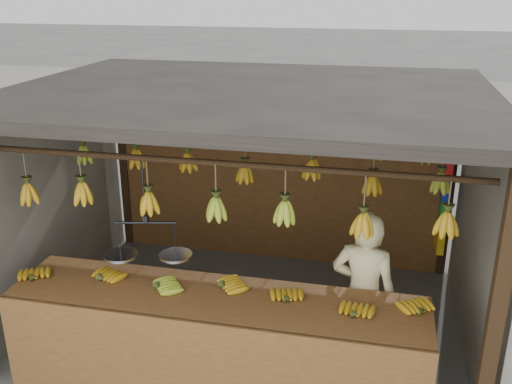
# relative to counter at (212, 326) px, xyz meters

# --- Properties ---
(ground) EXTENTS (80.00, 80.00, 0.00)m
(ground) POSITION_rel_counter_xyz_m (0.02, 1.23, -0.71)
(ground) COLOR #5B5B57
(stall) EXTENTS (4.30, 3.30, 2.40)m
(stall) POSITION_rel_counter_xyz_m (0.02, 1.56, 1.27)
(stall) COLOR black
(stall) RESTS_ON ground
(counter) EXTENTS (3.47, 0.78, 0.96)m
(counter) POSITION_rel_counter_xyz_m (0.00, 0.00, 0.00)
(counter) COLOR brown
(counter) RESTS_ON ground
(hanging_bananas) EXTENTS (3.58, 2.26, 0.39)m
(hanging_bananas) POSITION_rel_counter_xyz_m (0.02, 1.22, 0.94)
(hanging_bananas) COLOR #B58413
(hanging_bananas) RESTS_ON ground
(balance_scale) EXTENTS (0.71, 0.37, 0.86)m
(balance_scale) POSITION_rel_counter_xyz_m (-0.60, 0.23, 0.50)
(balance_scale) COLOR black
(balance_scale) RESTS_ON ground
(vendor) EXTENTS (0.62, 0.47, 1.54)m
(vendor) POSITION_rel_counter_xyz_m (1.16, 0.63, 0.07)
(vendor) COLOR beige
(vendor) RESTS_ON ground
(bag_bundles) EXTENTS (0.08, 0.26, 1.23)m
(bag_bundles) POSITION_rel_counter_xyz_m (1.96, 2.58, 0.27)
(bag_bundles) COLOR red
(bag_bundles) RESTS_ON ground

